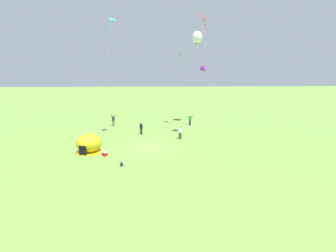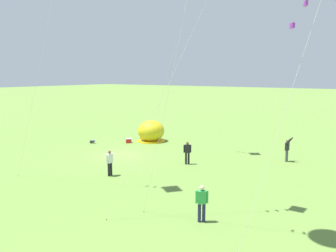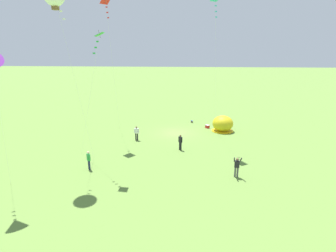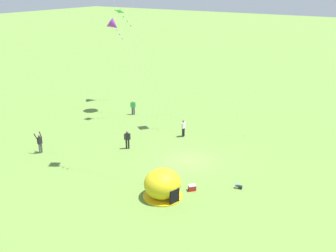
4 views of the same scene
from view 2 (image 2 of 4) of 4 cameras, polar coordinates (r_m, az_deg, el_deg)
The scene contains 8 objects.
ground_plane at distance 27.43m, azimuth -8.52°, elevation -5.07°, with size 300.00×300.00×0.00m, color olive.
popup_tent at distance 32.69m, azimuth -2.97°, elevation -0.93°, with size 2.81×2.81×2.10m.
cooler_box at distance 32.19m, azimuth -6.87°, elevation -2.54°, with size 0.64×0.63×0.44m.
toddler_crawling at distance 32.60m, azimuth -13.00°, elevation -2.64°, with size 0.32×0.55×0.32m.
person_watching_sky at distance 24.32m, azimuth 3.39°, elevation -4.46°, with size 0.43×0.46×1.72m.
person_flying_kite at distance 26.61m, azimuth 20.05°, elevation -3.75°, with size 0.68×0.47×1.89m.
person_with_toddler at distance 21.87m, azimuth -10.11°, elevation -6.12°, with size 0.59×0.27×1.72m.
person_near_tent at distance 15.13m, azimuth 5.90°, elevation -12.95°, with size 0.42×0.49×1.72m.
Camera 2 is at (19.46, 18.18, 6.59)m, focal length 35.00 mm.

